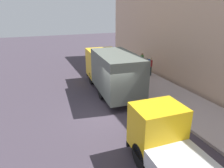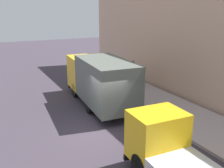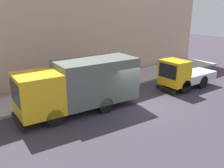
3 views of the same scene
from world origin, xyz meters
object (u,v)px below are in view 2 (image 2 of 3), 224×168
at_px(small_flatbed_truck, 174,157).
at_px(traffic_cone_orange, 101,77).
at_px(pedestrian_walking, 143,75).
at_px(pedestrian_standing, 133,69).
at_px(street_sign_post, 140,82).
at_px(large_utility_truck, 100,79).

distance_m(small_flatbed_truck, traffic_cone_orange, 13.59).
relative_size(small_flatbed_truck, pedestrian_walking, 3.02).
distance_m(pedestrian_walking, traffic_cone_orange, 3.69).
bearing_deg(pedestrian_walking, small_flatbed_truck, -41.90).
height_order(pedestrian_standing, street_sign_post, street_sign_post).
bearing_deg(pedestrian_walking, pedestrian_standing, 160.03).
bearing_deg(pedestrian_walking, street_sign_post, -49.43).
relative_size(pedestrian_standing, traffic_cone_orange, 2.87).
height_order(large_utility_truck, traffic_cone_orange, large_utility_truck).
bearing_deg(large_utility_truck, street_sign_post, -35.04).
relative_size(large_utility_truck, street_sign_post, 2.93).
distance_m(pedestrian_standing, street_sign_post, 6.02).
bearing_deg(pedestrian_standing, street_sign_post, 19.50).
bearing_deg(large_utility_truck, pedestrian_walking, 27.00).
height_order(small_flatbed_truck, pedestrian_walking, small_flatbed_truck).
height_order(large_utility_truck, pedestrian_standing, large_utility_truck).
bearing_deg(small_flatbed_truck, large_utility_truck, 85.01).
height_order(small_flatbed_truck, traffic_cone_orange, small_flatbed_truck).
distance_m(large_utility_truck, pedestrian_standing, 6.03).
height_order(traffic_cone_orange, street_sign_post, street_sign_post).
height_order(large_utility_truck, pedestrian_walking, large_utility_truck).
distance_m(pedestrian_standing, traffic_cone_orange, 2.72).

